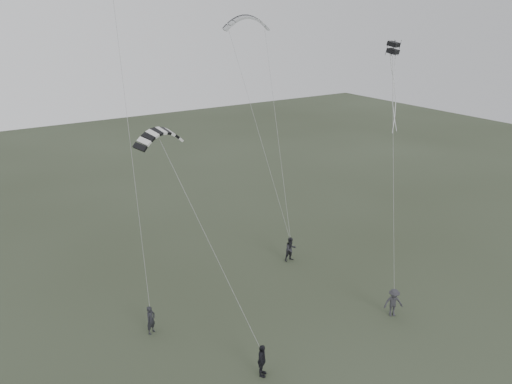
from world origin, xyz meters
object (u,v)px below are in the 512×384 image
flyer_far (393,303)px  kite_striped (159,131)px  flyer_right (291,249)px  flyer_center (262,361)px  kite_box (393,48)px  flyer_left (151,320)px  kite_pale_large (247,17)px

flyer_far → kite_striped: bearing=177.7°
flyer_far → flyer_right: bearing=122.2°
flyer_center → flyer_far: (10.27, 0.10, 0.00)m
flyer_right → kite_box: kite_box is taller
flyer_left → kite_striped: 11.65m
flyer_right → flyer_center: flyer_right is taller
kite_box → kite_striped: bearing=155.9°
flyer_center → kite_striped: kite_striped is taller
flyer_right → kite_striped: bearing=-163.3°
flyer_center → kite_striped: 13.63m
flyer_far → kite_box: 16.39m
kite_pale_large → kite_striped: 18.08m
flyer_center → kite_pale_large: bearing=16.1°
flyer_left → kite_striped: (1.36, 0.04, 11.57)m
flyer_far → kite_striped: size_ratio=0.63×
kite_pale_large → kite_striped: bearing=-122.8°
flyer_left → flyer_center: 7.75m
kite_striped → kite_box: size_ratio=4.26×
flyer_far → kite_box: (2.85, 4.53, 15.49)m
flyer_far → kite_pale_large: bearing=115.3°
flyer_right → kite_striped: 16.51m
flyer_left → kite_pale_large: size_ratio=0.47×
flyer_far → kite_box: bearing=84.3°
kite_box → flyer_far: bearing=-137.7°
flyer_left → kite_pale_large: kite_pale_large is taller
flyer_right → kite_box: size_ratio=2.77×
kite_pale_large → flyer_right: bearing=-83.4°
kite_striped → kite_box: kite_box is taller
flyer_right → kite_box: 16.76m
flyer_left → flyer_far: flyer_far is taller
flyer_center → kite_striped: bearing=63.9°
flyer_far → kite_pale_large: 25.08m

